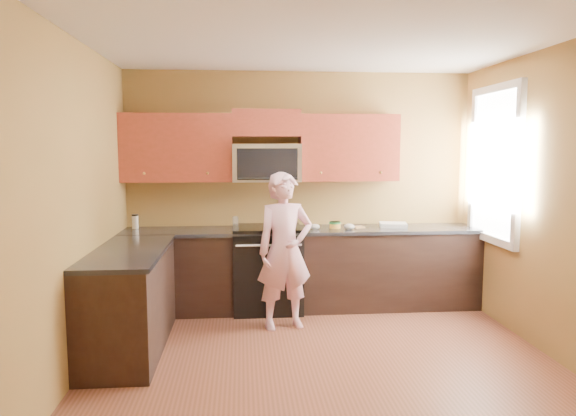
{
  "coord_description": "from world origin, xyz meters",
  "views": [
    {
      "loc": [
        -0.68,
        -4.14,
        1.82
      ],
      "look_at": [
        -0.2,
        1.3,
        1.2
      ],
      "focal_mm": 32.82,
      "sensor_mm": 36.0,
      "label": 1
    }
  ],
  "objects": [
    {
      "name": "ceiling",
      "position": [
        0.0,
        0.0,
        2.7
      ],
      "size": [
        4.0,
        4.0,
        0.0
      ],
      "primitive_type": "plane",
      "rotation": [
        3.14,
        0.0,
        0.0
      ],
      "color": "white",
      "rests_on": "ground"
    },
    {
      "name": "woman",
      "position": [
        -0.25,
        1.06,
        0.79
      ],
      "size": [
        0.65,
        0.51,
        1.59
      ],
      "primitive_type": "imported",
      "rotation": [
        0.0,
        0.0,
        0.24
      ],
      "color": "pink",
      "rests_on": "floor"
    },
    {
      "name": "butter_tub",
      "position": [
        0.37,
        1.68,
        0.92
      ],
      "size": [
        0.14,
        0.14,
        0.09
      ],
      "primitive_type": null,
      "rotation": [
        0.0,
        0.0,
        -0.12
      ],
      "color": "#FCB942",
      "rests_on": "countertop_back"
    },
    {
      "name": "microwave",
      "position": [
        -0.4,
        1.8,
        1.45
      ],
      "size": [
        0.76,
        0.4,
        0.42
      ],
      "primitive_type": null,
      "color": "silver",
      "rests_on": "wall_back"
    },
    {
      "name": "travel_mug",
      "position": [
        -1.88,
        1.87,
        0.92
      ],
      "size": [
        0.09,
        0.09,
        0.16
      ],
      "primitive_type": null,
      "rotation": [
        0.0,
        0.0,
        -0.26
      ],
      "color": "silver",
      "rests_on": "countertop_back"
    },
    {
      "name": "upper_cab_right",
      "position": [
        0.54,
        1.83,
        1.45
      ],
      "size": [
        1.12,
        0.33,
        0.75
      ],
      "primitive_type": null,
      "color": "maroon",
      "rests_on": "wall_back"
    },
    {
      "name": "wall_right",
      "position": [
        2.0,
        0.0,
        1.35
      ],
      "size": [
        0.0,
        4.0,
        4.0
      ],
      "primitive_type": "plane",
      "rotation": [
        1.57,
        0.0,
        -1.57
      ],
      "color": "brown",
      "rests_on": "ground"
    },
    {
      "name": "napkin_a",
      "position": [
        0.13,
        1.62,
        0.95
      ],
      "size": [
        0.14,
        0.15,
        0.06
      ],
      "primitive_type": "ellipsoid",
      "rotation": [
        0.0,
        0.0,
        0.34
      ],
      "color": "silver",
      "rests_on": "countertop_back"
    },
    {
      "name": "napkin_b",
      "position": [
        0.51,
        1.57,
        0.95
      ],
      "size": [
        0.16,
        0.17,
        0.07
      ],
      "primitive_type": "ellipsoid",
      "rotation": [
        0.0,
        0.0,
        -0.37
      ],
      "color": "silver",
      "rests_on": "countertop_back"
    },
    {
      "name": "stove",
      "position": [
        -0.4,
        1.68,
        0.47
      ],
      "size": [
        0.76,
        0.65,
        0.95
      ],
      "primitive_type": null,
      "color": "black",
      "rests_on": "floor"
    },
    {
      "name": "floor",
      "position": [
        0.0,
        0.0,
        0.0
      ],
      "size": [
        4.0,
        4.0,
        0.0
      ],
      "primitive_type": "plane",
      "color": "brown",
      "rests_on": "ground"
    },
    {
      "name": "window",
      "position": [
        1.98,
        1.2,
        1.65
      ],
      "size": [
        0.06,
        1.06,
        1.66
      ],
      "primitive_type": null,
      "color": "white",
      "rests_on": "wall_right"
    },
    {
      "name": "upper_cab_over_mw",
      "position": [
        -0.4,
        1.83,
        2.1
      ],
      "size": [
        0.76,
        0.33,
        0.3
      ],
      "primitive_type": "cube",
      "color": "maroon",
      "rests_on": "wall_back"
    },
    {
      "name": "glass_c",
      "position": [
        -0.76,
        1.88,
        0.98
      ],
      "size": [
        0.08,
        0.08,
        0.12
      ],
      "primitive_type": "cylinder",
      "rotation": [
        0.0,
        0.0,
        0.16
      ],
      "color": "silver",
      "rests_on": "countertop_back"
    },
    {
      "name": "frying_pan",
      "position": [
        -0.33,
        1.42,
        0.95
      ],
      "size": [
        0.31,
        0.45,
        0.05
      ],
      "primitive_type": null,
      "rotation": [
        0.0,
        0.0,
        -0.18
      ],
      "color": "black",
      "rests_on": "stove"
    },
    {
      "name": "cabinet_back_run",
      "position": [
        0.0,
        1.7,
        0.44
      ],
      "size": [
        4.0,
        0.6,
        0.88
      ],
      "primitive_type": "cube",
      "color": "black",
      "rests_on": "floor"
    },
    {
      "name": "countertop_left",
      "position": [
        -1.69,
        0.6,
        0.9
      ],
      "size": [
        0.62,
        1.6,
        0.04
      ],
      "primitive_type": "cube",
      "color": "black",
      "rests_on": "cabinet_left_run"
    },
    {
      "name": "wall_left",
      "position": [
        -2.0,
        0.0,
        1.35
      ],
      "size": [
        0.0,
        4.0,
        4.0
      ],
      "primitive_type": "plane",
      "rotation": [
        1.57,
        0.0,
        1.57
      ],
      "color": "brown",
      "rests_on": "ground"
    },
    {
      "name": "countertop_back",
      "position": [
        0.0,
        1.69,
        0.9
      ],
      "size": [
        4.0,
        0.62,
        0.04
      ],
      "primitive_type": "cube",
      "color": "black",
      "rests_on": "cabinet_back_run"
    },
    {
      "name": "wall_front",
      "position": [
        0.0,
        -2.0,
        1.35
      ],
      "size": [
        4.0,
        0.0,
        4.0
      ],
      "primitive_type": "plane",
      "rotation": [
        -1.57,
        0.0,
        0.0
      ],
      "color": "brown",
      "rests_on": "ground"
    },
    {
      "name": "wall_back",
      "position": [
        0.0,
        2.0,
        1.35
      ],
      "size": [
        4.0,
        0.0,
        4.0
      ],
      "primitive_type": "plane",
      "rotation": [
        1.57,
        0.0,
        0.0
      ],
      "color": "brown",
      "rests_on": "ground"
    },
    {
      "name": "toast_slice",
      "position": [
        0.65,
        1.7,
        0.93
      ],
      "size": [
        0.13,
        0.13,
        0.01
      ],
      "primitive_type": "cube",
      "rotation": [
        0.0,
        0.0,
        0.2
      ],
      "color": "#B27F47",
      "rests_on": "countertop_back"
    },
    {
      "name": "cabinet_left_run",
      "position": [
        -1.7,
        0.6,
        0.44
      ],
      "size": [
        0.6,
        1.6,
        0.88
      ],
      "primitive_type": "cube",
      "color": "black",
      "rests_on": "floor"
    },
    {
      "name": "dish_towel",
      "position": [
        1.05,
        1.71,
        0.95
      ],
      "size": [
        0.34,
        0.29,
        0.05
      ],
      "primitive_type": "cube",
      "rotation": [
        0.0,
        0.0,
        -0.19
      ],
      "color": "white",
      "rests_on": "countertop_back"
    },
    {
      "name": "upper_cab_left",
      "position": [
        -1.39,
        1.83,
        1.45
      ],
      "size": [
        1.22,
        0.33,
        0.75
      ],
      "primitive_type": null,
      "color": "maroon",
      "rests_on": "wall_back"
    }
  ]
}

